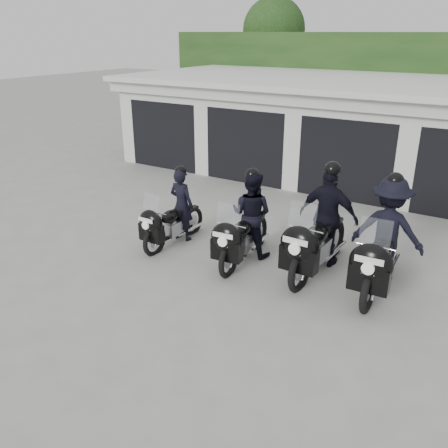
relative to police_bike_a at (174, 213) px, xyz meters
The scene contains 7 objects.
ground 2.36m from the police_bike_a, 18.40° to the right, with size 80.00×80.00×0.00m, color #9A9A95.
garage_block 7.69m from the police_bike_a, 73.71° to the left, with size 16.40×6.80×2.96m.
background_vegetation 12.63m from the police_bike_a, 78.35° to the left, with size 20.00×3.90×5.80m.
police_bike_a is the anchor object (origin of this frame).
police_bike_b 1.71m from the police_bike_a, ahead, with size 0.92×2.19×1.91m.
police_bike_c 3.21m from the police_bike_a, 10.08° to the left, with size 1.20×2.49×2.17m.
police_bike_d 4.36m from the police_bike_a, ahead, with size 1.31×2.46×2.14m.
Camera 1 is at (3.81, -6.80, 4.32)m, focal length 38.00 mm.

